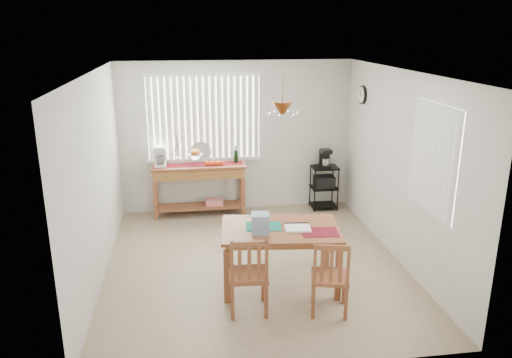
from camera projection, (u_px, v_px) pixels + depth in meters
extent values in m
cube|color=tan|center=(255.00, 264.00, 6.89)|extent=(4.00, 4.50, 0.01)
cube|color=silver|center=(236.00, 136.00, 8.68)|extent=(4.00, 0.10, 2.60)
cube|color=silver|center=(291.00, 247.00, 4.33)|extent=(4.00, 0.10, 2.60)
cube|color=silver|center=(92.00, 180.00, 6.23)|extent=(0.10, 4.50, 2.60)
cube|color=silver|center=(403.00, 167.00, 6.78)|extent=(0.10, 4.50, 2.60)
cube|color=white|center=(254.00, 68.00, 6.11)|extent=(4.00, 4.50, 0.10)
cube|color=white|center=(204.00, 118.00, 8.45)|extent=(1.90, 0.01, 1.40)
cube|color=white|center=(150.00, 119.00, 8.32)|extent=(0.07, 0.03, 1.40)
cube|color=white|center=(156.00, 119.00, 8.33)|extent=(0.07, 0.03, 1.40)
cube|color=white|center=(163.00, 119.00, 8.35)|extent=(0.07, 0.03, 1.40)
cube|color=white|center=(169.00, 119.00, 8.36)|extent=(0.07, 0.03, 1.40)
cube|color=white|center=(176.00, 119.00, 8.38)|extent=(0.07, 0.03, 1.40)
cube|color=white|center=(182.00, 118.00, 8.39)|extent=(0.07, 0.03, 1.40)
cube|color=white|center=(188.00, 118.00, 8.41)|extent=(0.07, 0.03, 1.40)
cube|color=white|center=(195.00, 118.00, 8.42)|extent=(0.07, 0.03, 1.40)
cube|color=white|center=(201.00, 118.00, 8.44)|extent=(0.07, 0.03, 1.40)
cube|color=white|center=(207.00, 118.00, 8.45)|extent=(0.07, 0.03, 1.40)
cube|color=white|center=(213.00, 118.00, 8.46)|extent=(0.07, 0.03, 1.40)
cube|color=white|center=(219.00, 118.00, 8.48)|extent=(0.07, 0.03, 1.40)
cube|color=white|center=(226.00, 117.00, 8.49)|extent=(0.07, 0.03, 1.40)
cube|color=white|center=(232.00, 117.00, 8.51)|extent=(0.07, 0.03, 1.40)
cube|color=white|center=(238.00, 117.00, 8.52)|extent=(0.07, 0.03, 1.40)
cube|color=white|center=(244.00, 117.00, 8.54)|extent=(0.07, 0.03, 1.40)
cube|color=white|center=(250.00, 117.00, 8.55)|extent=(0.07, 0.03, 1.40)
cube|color=white|center=(256.00, 117.00, 8.56)|extent=(0.07, 0.03, 1.40)
cube|color=white|center=(205.00, 160.00, 8.64)|extent=(1.98, 0.06, 0.06)
cube|color=white|center=(203.00, 74.00, 8.21)|extent=(1.98, 0.06, 0.06)
cube|color=white|center=(434.00, 159.00, 5.82)|extent=(0.01, 1.10, 1.30)
cube|color=white|center=(455.00, 171.00, 5.35)|extent=(0.03, 0.07, 1.30)
cube|color=white|center=(450.00, 168.00, 5.46)|extent=(0.03, 0.07, 1.30)
cube|color=white|center=(445.00, 166.00, 5.56)|extent=(0.03, 0.07, 1.30)
cube|color=white|center=(440.00, 163.00, 5.66)|extent=(0.03, 0.07, 1.30)
cube|color=white|center=(435.00, 160.00, 5.77)|extent=(0.03, 0.07, 1.30)
cube|color=white|center=(431.00, 158.00, 5.87)|extent=(0.03, 0.07, 1.30)
cube|color=white|center=(427.00, 156.00, 5.98)|extent=(0.03, 0.07, 1.30)
cube|color=white|center=(422.00, 154.00, 6.08)|extent=(0.03, 0.07, 1.30)
cube|color=white|center=(418.00, 151.00, 6.19)|extent=(0.03, 0.07, 1.30)
cube|color=white|center=(414.00, 149.00, 6.29)|extent=(0.03, 0.07, 1.30)
cylinder|color=black|center=(362.00, 95.00, 8.01)|extent=(0.04, 0.30, 0.30)
cylinder|color=white|center=(361.00, 95.00, 8.01)|extent=(0.01, 0.25, 0.25)
cylinder|color=brown|center=(283.00, 92.00, 5.63)|extent=(0.01, 0.01, 0.34)
cone|color=brown|center=(282.00, 108.00, 5.68)|extent=(0.24, 0.24, 0.14)
sphere|color=white|center=(296.00, 112.00, 5.72)|extent=(0.05, 0.05, 0.05)
sphere|color=white|center=(287.00, 111.00, 5.84)|extent=(0.05, 0.05, 0.05)
sphere|color=white|center=(273.00, 111.00, 5.82)|extent=(0.05, 0.05, 0.05)
sphere|color=white|center=(269.00, 113.00, 5.68)|extent=(0.05, 0.05, 0.05)
sphere|color=white|center=(278.00, 115.00, 5.56)|extent=(0.05, 0.05, 0.05)
sphere|color=white|center=(292.00, 115.00, 5.58)|extent=(0.05, 0.05, 0.05)
cube|color=brown|center=(199.00, 166.00, 8.44)|extent=(1.58, 0.45, 0.04)
cube|color=#A46F35|center=(199.00, 172.00, 8.47)|extent=(1.52, 0.41, 0.16)
cube|color=brown|center=(155.00, 201.00, 8.33)|extent=(0.06, 0.06, 0.68)
cube|color=brown|center=(243.00, 197.00, 8.53)|extent=(0.06, 0.06, 0.68)
cube|color=brown|center=(156.00, 194.00, 8.66)|extent=(0.06, 0.06, 0.68)
cube|color=brown|center=(241.00, 190.00, 8.86)|extent=(0.06, 0.06, 0.68)
cube|color=brown|center=(200.00, 206.00, 8.65)|extent=(1.46, 0.39, 0.03)
cube|color=red|center=(214.00, 202.00, 8.67)|extent=(0.30, 0.22, 0.10)
cube|color=maroon|center=(199.00, 165.00, 8.43)|extent=(1.50, 0.24, 0.01)
cube|color=white|center=(160.00, 165.00, 8.34)|extent=(0.20, 0.24, 0.05)
cube|color=white|center=(160.00, 157.00, 8.38)|extent=(0.20, 0.08, 0.30)
cube|color=white|center=(159.00, 149.00, 8.24)|extent=(0.20, 0.22, 0.07)
cylinder|color=white|center=(160.00, 160.00, 8.29)|extent=(0.13, 0.13, 0.13)
cylinder|color=white|center=(196.00, 162.00, 8.39)|extent=(0.05, 0.05, 0.10)
cone|color=white|center=(195.00, 157.00, 8.37)|extent=(0.26, 0.26, 0.09)
sphere|color=red|center=(198.00, 152.00, 8.35)|extent=(0.08, 0.08, 0.08)
sphere|color=red|center=(196.00, 152.00, 8.39)|extent=(0.08, 0.08, 0.08)
sphere|color=red|center=(193.00, 152.00, 8.36)|extent=(0.08, 0.08, 0.08)
sphere|color=red|center=(193.00, 153.00, 8.31)|extent=(0.08, 0.08, 0.08)
sphere|color=red|center=(196.00, 153.00, 8.30)|extent=(0.08, 0.08, 0.08)
sphere|color=#EA440C|center=(207.00, 164.00, 8.37)|extent=(0.08, 0.08, 0.08)
sphere|color=#EA440C|center=(212.00, 163.00, 8.38)|extent=(0.08, 0.08, 0.08)
sphere|color=#EA440C|center=(216.00, 163.00, 8.39)|extent=(0.08, 0.08, 0.08)
sphere|color=#EA440C|center=(221.00, 163.00, 8.40)|extent=(0.08, 0.08, 0.08)
cylinder|color=silver|center=(201.00, 152.00, 8.56)|extent=(0.36, 0.09, 0.35)
cylinder|color=white|center=(178.00, 161.00, 8.41)|extent=(0.08, 0.08, 0.14)
cylinder|color=#4C3823|center=(177.00, 144.00, 8.33)|extent=(0.09, 0.04, 0.44)
cylinder|color=#4C3823|center=(177.00, 143.00, 8.32)|extent=(0.14, 0.06, 0.48)
cylinder|color=#4C3823|center=(177.00, 146.00, 8.33)|extent=(0.17, 0.08, 0.36)
cylinder|color=#4C3823|center=(177.00, 141.00, 8.31)|extent=(0.06, 0.03, 0.54)
cylinder|color=#4C3823|center=(177.00, 146.00, 8.34)|extent=(0.22, 0.10, 0.30)
cylinder|color=black|center=(236.00, 156.00, 8.53)|extent=(0.07, 0.07, 0.23)
cylinder|color=black|center=(236.00, 148.00, 8.49)|extent=(0.03, 0.03, 0.08)
cylinder|color=black|center=(315.00, 191.00, 8.69)|extent=(0.02, 0.02, 0.77)
cylinder|color=black|center=(338.00, 190.00, 8.75)|extent=(0.02, 0.02, 0.77)
cylinder|color=black|center=(310.00, 185.00, 9.00)|extent=(0.02, 0.02, 0.77)
cylinder|color=black|center=(333.00, 184.00, 9.06)|extent=(0.02, 0.02, 0.77)
cube|color=black|center=(325.00, 167.00, 8.76)|extent=(0.46, 0.36, 0.03)
cube|color=black|center=(324.00, 188.00, 8.87)|extent=(0.46, 0.36, 0.02)
cube|color=black|center=(323.00, 205.00, 8.97)|extent=(0.46, 0.36, 0.02)
cube|color=black|center=(324.00, 182.00, 8.84)|extent=(0.35, 0.27, 0.20)
cube|color=black|center=(325.00, 166.00, 8.74)|extent=(0.18, 0.22, 0.05)
cube|color=black|center=(324.00, 158.00, 8.77)|extent=(0.18, 0.07, 0.27)
cube|color=black|center=(326.00, 151.00, 8.66)|extent=(0.18, 0.20, 0.06)
cylinder|color=silver|center=(325.00, 161.00, 8.70)|extent=(0.12, 0.12, 0.12)
cube|color=brown|center=(281.00, 229.00, 6.12)|extent=(1.53, 1.07, 0.04)
cube|color=#A46F35|center=(280.00, 233.00, 6.14)|extent=(1.42, 0.96, 0.06)
cube|color=brown|center=(227.00, 276.00, 5.84)|extent=(0.08, 0.08, 0.67)
cube|color=brown|center=(338.00, 274.00, 5.88)|extent=(0.08, 0.08, 0.67)
cube|color=brown|center=(228.00, 247.00, 6.60)|extent=(0.08, 0.08, 0.67)
cube|color=brown|center=(327.00, 246.00, 6.65)|extent=(0.08, 0.08, 0.67)
cube|color=#167C69|center=(264.00, 226.00, 6.16)|extent=(0.46, 0.35, 0.01)
cube|color=maroon|center=(320.00, 232.00, 5.98)|extent=(0.46, 0.35, 0.01)
cube|color=white|center=(298.00, 228.00, 6.07)|extent=(0.33, 0.28, 0.03)
cube|color=black|center=(296.00, 224.00, 6.20)|extent=(0.31, 0.06, 0.03)
cube|color=#85A0C2|center=(260.00, 224.00, 5.92)|extent=(0.23, 0.23, 0.25)
cube|color=brown|center=(248.00, 275.00, 5.63)|extent=(0.46, 0.46, 0.04)
cube|color=brown|center=(263.00, 285.00, 5.89)|extent=(0.04, 0.04, 0.43)
cube|color=brown|center=(231.00, 286.00, 5.86)|extent=(0.04, 0.04, 0.43)
cube|color=brown|center=(266.00, 301.00, 5.54)|extent=(0.04, 0.04, 0.43)
cube|color=brown|center=(232.00, 303.00, 5.51)|extent=(0.04, 0.04, 0.43)
cube|color=brown|center=(267.00, 261.00, 5.38)|extent=(0.04, 0.04, 0.48)
cube|color=brown|center=(232.00, 263.00, 5.35)|extent=(0.04, 0.04, 0.48)
cube|color=brown|center=(249.00, 244.00, 5.31)|extent=(0.40, 0.05, 0.06)
cube|color=brown|center=(259.00, 264.00, 5.38)|extent=(0.04, 0.02, 0.38)
cube|color=brown|center=(249.00, 264.00, 5.37)|extent=(0.04, 0.02, 0.38)
cube|color=brown|center=(240.00, 264.00, 5.36)|extent=(0.04, 0.02, 0.38)
cube|color=brown|center=(330.00, 277.00, 5.63)|extent=(0.51, 0.51, 0.04)
cube|color=brown|center=(344.00, 288.00, 5.85)|extent=(0.05, 0.05, 0.41)
cube|color=brown|center=(313.00, 286.00, 5.88)|extent=(0.05, 0.05, 0.41)
cube|color=brown|center=(346.00, 304.00, 5.51)|extent=(0.05, 0.05, 0.41)
cube|color=brown|center=(313.00, 302.00, 5.54)|extent=(0.05, 0.05, 0.41)
cube|color=brown|center=(348.00, 265.00, 5.36)|extent=(0.04, 0.04, 0.46)
cube|color=brown|center=(315.00, 264.00, 5.39)|extent=(0.04, 0.04, 0.46)
cube|color=brown|center=(332.00, 248.00, 5.32)|extent=(0.37, 0.12, 0.06)
cube|color=brown|center=(341.00, 267.00, 5.37)|extent=(0.04, 0.03, 0.37)
cube|color=brown|center=(331.00, 267.00, 5.38)|extent=(0.04, 0.03, 0.37)
cube|color=brown|center=(322.00, 266.00, 5.39)|extent=(0.04, 0.03, 0.37)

